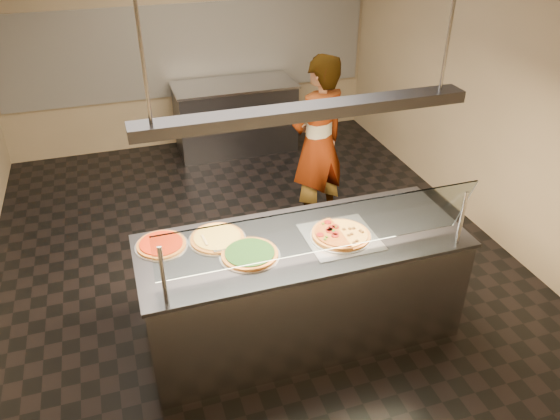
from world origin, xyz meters
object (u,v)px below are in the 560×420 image
object	(u,v)px
perforated_tray	(340,236)
pizza_tomato	(161,244)
serving_counter	(302,288)
pizza_spinach	(250,253)
prep_table	(235,117)
half_pizza_sausage	(354,232)
half_pizza_pepperoni	(328,235)
worker	(318,144)
pizza_spatula	(211,242)
pizza_cheese	(217,238)
sneeze_guard	(321,231)
heat_lamp_housing	(306,111)

from	to	relation	value
perforated_tray	pizza_tomato	size ratio (longest dim) A/B	1.36
serving_counter	pizza_spinach	bearing A→B (deg)	-171.05
pizza_tomato	prep_table	distance (m)	3.76
half_pizza_sausage	pizza_spinach	size ratio (longest dim) A/B	1.00
half_pizza_sausage	pizza_spinach	bearing A→B (deg)	-179.26
perforated_tray	prep_table	world-z (taller)	perforated_tray
serving_counter	pizza_spinach	size ratio (longest dim) A/B	5.63
half_pizza_pepperoni	worker	bearing A→B (deg)	70.87
half_pizza_pepperoni	pizza_spatula	world-z (taller)	half_pizza_pepperoni
pizza_cheese	pizza_tomato	distance (m)	0.41
sneeze_guard	perforated_tray	xyz separation A→B (m)	(0.28, 0.29, -0.29)
perforated_tray	pizza_spinach	bearing A→B (deg)	-178.89
pizza_spatula	sneeze_guard	bearing A→B (deg)	-35.43
pizza_spinach	prep_table	xyz separation A→B (m)	(0.82, 3.77, -0.48)
pizza_spinach	sneeze_guard	bearing A→B (deg)	-32.29
perforated_tray	heat_lamp_housing	size ratio (longest dim) A/B	0.23
perforated_tray	half_pizza_sausage	world-z (taller)	half_pizza_sausage
sneeze_guard	half_pizza_pepperoni	bearing A→B (deg)	58.67
sneeze_guard	pizza_spinach	bearing A→B (deg)	147.71
half_pizza_pepperoni	heat_lamp_housing	size ratio (longest dim) A/B	0.19
serving_counter	half_pizza_pepperoni	bearing A→B (deg)	-16.62
perforated_tray	pizza_tomato	bearing A→B (deg)	166.93
sneeze_guard	perforated_tray	bearing A→B (deg)	45.60
half_pizza_pepperoni	sneeze_guard	bearing A→B (deg)	-121.33
pizza_spinach	half_pizza_pepperoni	bearing A→B (deg)	1.47
perforated_tray	pizza_tomato	world-z (taller)	pizza_tomato
pizza_cheese	pizza_spatula	xyz separation A→B (m)	(-0.06, -0.07, 0.01)
serving_counter	pizza_spatula	distance (m)	0.85
serving_counter	prep_table	size ratio (longest dim) A/B	1.53
half_pizza_pepperoni	worker	distance (m)	1.72
half_pizza_sausage	prep_table	world-z (taller)	half_pizza_sausage
sneeze_guard	half_pizza_sausage	bearing A→B (deg)	36.09
half_pizza_pepperoni	worker	xyz separation A→B (m)	(0.56, 1.63, -0.04)
pizza_tomato	heat_lamp_housing	size ratio (longest dim) A/B	0.17
sneeze_guard	pizza_spinach	size ratio (longest dim) A/B	5.09
half_pizza_pepperoni	heat_lamp_housing	bearing A→B (deg)	163.38
sneeze_guard	pizza_spatula	distance (m)	0.87
serving_counter	half_pizza_pepperoni	size ratio (longest dim) A/B	5.66
half_pizza_sausage	heat_lamp_housing	bearing A→B (deg)	171.60
half_pizza_pepperoni	pizza_tomato	world-z (taller)	half_pizza_pepperoni
pizza_cheese	pizza_spatula	size ratio (longest dim) A/B	1.87
sneeze_guard	pizza_spatula	size ratio (longest dim) A/B	9.65
half_pizza_pepperoni	prep_table	world-z (taller)	half_pizza_pepperoni
sneeze_guard	perforated_tray	size ratio (longest dim) A/B	4.22
pizza_spinach	pizza_tomato	distance (m)	0.67
serving_counter	sneeze_guard	distance (m)	0.83
sneeze_guard	pizza_spatula	bearing A→B (deg)	144.57
half_pizza_sausage	heat_lamp_housing	distance (m)	1.07
half_pizza_pepperoni	pizza_spatula	bearing A→B (deg)	167.49
heat_lamp_housing	pizza_spatula	bearing A→B (deg)	168.59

